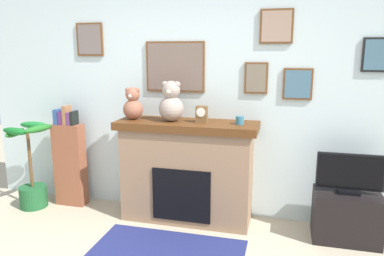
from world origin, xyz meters
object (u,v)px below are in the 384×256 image
at_px(potted_plant, 31,175).
at_px(mantel_clock, 202,114).
at_px(teddy_bear_grey, 171,103).
at_px(bookshelf, 70,161).
at_px(tv_stand, 346,216).
at_px(candle_jar, 240,120).
at_px(fireplace, 187,171).
at_px(television, 350,174).
at_px(teddy_bear_tan, 133,105).

relative_size(potted_plant, mantel_clock, 5.83).
distance_m(potted_plant, teddy_bear_grey, 1.90).
xyz_separation_m(bookshelf, potted_plant, (-0.39, -0.20, -0.14)).
bearing_deg(potted_plant, tv_stand, 1.65).
height_order(tv_stand, candle_jar, candle_jar).
distance_m(bookshelf, potted_plant, 0.46).
distance_m(fireplace, bookshelf, 1.45).
xyz_separation_m(potted_plant, tv_stand, (3.45, 0.10, -0.16)).
height_order(bookshelf, television, bookshelf).
relative_size(television, candle_jar, 7.19).
bearing_deg(teddy_bear_tan, teddy_bear_grey, -0.01).
bearing_deg(teddy_bear_grey, fireplace, 6.32).
bearing_deg(tv_stand, mantel_clock, 178.26).
xyz_separation_m(television, mantel_clock, (-1.45, 0.05, 0.51)).
xyz_separation_m(fireplace, mantel_clock, (0.16, -0.02, 0.62)).
height_order(bookshelf, teddy_bear_grey, teddy_bear_grey).
bearing_deg(teddy_bear_tan, candle_jar, 0.02).
distance_m(bookshelf, candle_jar, 2.09).
height_order(fireplace, candle_jar, candle_jar).
bearing_deg(bookshelf, teddy_bear_tan, -3.68).
xyz_separation_m(candle_jar, mantel_clock, (-0.39, -0.00, 0.04)).
distance_m(potted_plant, mantel_clock, 2.15).
xyz_separation_m(bookshelf, teddy_bear_grey, (1.28, -0.06, 0.74)).
bearing_deg(candle_jar, teddy_bear_tan, -179.98).
bearing_deg(bookshelf, television, -1.90).
distance_m(fireplace, mantel_clock, 0.64).
distance_m(fireplace, teddy_bear_tan, 0.91).
bearing_deg(candle_jar, television, -2.54).
relative_size(bookshelf, tv_stand, 1.94).
xyz_separation_m(mantel_clock, teddy_bear_tan, (-0.76, 0.00, 0.07)).
distance_m(television, mantel_clock, 1.54).
height_order(fireplace, teddy_bear_tan, teddy_bear_tan).
xyz_separation_m(teddy_bear_tan, teddy_bear_grey, (0.43, -0.00, 0.03)).
bearing_deg(candle_jar, potted_plant, -176.54).
distance_m(fireplace, television, 1.62).
height_order(tv_stand, television, television).
distance_m(tv_stand, candle_jar, 1.38).
relative_size(television, teddy_bear_tan, 1.77).
distance_m(mantel_clock, teddy_bear_grey, 0.34).
xyz_separation_m(tv_stand, television, (0.00, -0.00, 0.43)).
bearing_deg(tv_stand, candle_jar, 177.54).
xyz_separation_m(television, teddy_bear_grey, (-1.78, 0.05, 0.61)).
bearing_deg(television, teddy_bear_grey, 178.51).
relative_size(television, mantel_clock, 3.54).
xyz_separation_m(fireplace, bookshelf, (-1.45, 0.04, -0.01)).
xyz_separation_m(bookshelf, mantel_clock, (1.61, -0.06, 0.64)).
xyz_separation_m(potted_plant, television, (3.45, 0.10, 0.27)).
xyz_separation_m(potted_plant, teddy_bear_grey, (1.68, 0.14, 0.88)).
height_order(teddy_bear_tan, teddy_bear_grey, teddy_bear_grey).
distance_m(potted_plant, candle_jar, 2.51).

